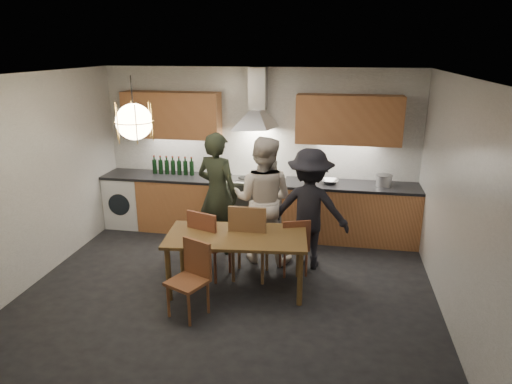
% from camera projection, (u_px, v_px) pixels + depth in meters
% --- Properties ---
extents(ground, '(5.00, 5.00, 0.00)m').
position_uv_depth(ground, '(228.00, 294.00, 5.59)').
color(ground, black).
rests_on(ground, ground).
extents(room_shell, '(5.02, 4.52, 2.61)m').
position_uv_depth(room_shell, '(225.00, 158.00, 5.08)').
color(room_shell, white).
rests_on(room_shell, ground).
extents(counter_run, '(5.00, 0.62, 0.90)m').
position_uv_depth(counter_run, '(257.00, 207.00, 7.28)').
color(counter_run, '#D18750').
rests_on(counter_run, ground).
extents(range_stove, '(0.90, 0.60, 0.92)m').
position_uv_depth(range_stove, '(256.00, 207.00, 7.28)').
color(range_stove, silver).
rests_on(range_stove, ground).
extents(wall_fixtures, '(4.30, 0.54, 1.10)m').
position_uv_depth(wall_fixtures, '(257.00, 117.00, 6.96)').
color(wall_fixtures, '#C27C4A').
rests_on(wall_fixtures, ground).
extents(pendant_lamp, '(0.43, 0.43, 0.70)m').
position_uv_depth(pendant_lamp, '(134.00, 122.00, 5.03)').
color(pendant_lamp, black).
rests_on(pendant_lamp, ground).
extents(dining_table, '(1.77, 1.02, 0.71)m').
position_uv_depth(dining_table, '(237.00, 241.00, 5.55)').
color(dining_table, brown).
rests_on(dining_table, ground).
extents(chair_back_left, '(0.54, 0.54, 0.94)m').
position_uv_depth(chair_back_left, '(207.00, 240.00, 5.82)').
color(chair_back_left, brown).
rests_on(chair_back_left, ground).
extents(chair_back_mid, '(0.47, 0.47, 1.04)m').
position_uv_depth(chair_back_mid, '(249.00, 237.00, 5.76)').
color(chair_back_mid, brown).
rests_on(chair_back_mid, ground).
extents(chair_back_right, '(0.45, 0.45, 0.79)m').
position_uv_depth(chair_back_right, '(295.00, 243.00, 5.93)').
color(chair_back_right, brown).
rests_on(chair_back_right, ground).
extents(chair_front, '(0.51, 0.51, 0.85)m').
position_uv_depth(chair_front, '(192.00, 273.00, 5.07)').
color(chair_front, brown).
rests_on(chair_front, ground).
extents(person_left, '(0.75, 0.61, 1.77)m').
position_uv_depth(person_left, '(218.00, 193.00, 6.53)').
color(person_left, black).
rests_on(person_left, ground).
extents(person_mid, '(0.93, 0.77, 1.77)m').
position_uv_depth(person_mid, '(263.00, 200.00, 6.26)').
color(person_mid, beige).
rests_on(person_mid, ground).
extents(person_right, '(1.10, 0.68, 1.65)m').
position_uv_depth(person_right, '(309.00, 209.00, 6.08)').
color(person_right, black).
rests_on(person_right, ground).
extents(mixing_bowl, '(0.27, 0.27, 0.06)m').
position_uv_depth(mixing_bowl, '(330.00, 181.00, 6.94)').
color(mixing_bowl, '#AAABAE').
rests_on(mixing_bowl, counter_run).
extents(stock_pot, '(0.30, 0.30, 0.16)m').
position_uv_depth(stock_pot, '(384.00, 181.00, 6.81)').
color(stock_pot, silver).
rests_on(stock_pot, counter_run).
extents(wine_bottles, '(0.71, 0.07, 0.30)m').
position_uv_depth(wine_bottles, '(173.00, 165.00, 7.41)').
color(wine_bottles, black).
rests_on(wine_bottles, counter_run).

